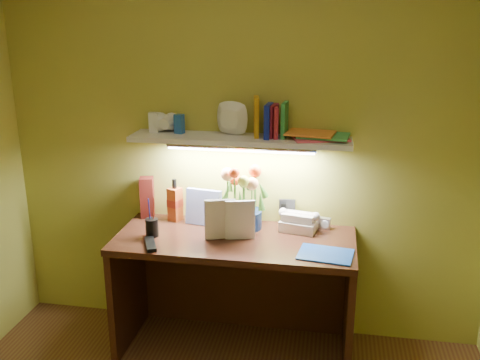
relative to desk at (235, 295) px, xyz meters
name	(u,v)px	position (x,y,z in m)	size (l,w,h in m)	color
desk	(235,295)	(0.00, 0.00, 0.00)	(1.40, 0.60, 0.75)	black
flower_bouquet	(244,197)	(0.03, 0.17, 0.57)	(0.24, 0.24, 0.39)	#0D1D3D
telephone	(299,220)	(0.36, 0.18, 0.44)	(0.21, 0.16, 0.13)	#F3E2D0
desk_clock	(325,223)	(0.52, 0.23, 0.41)	(0.07, 0.03, 0.07)	silver
whisky_bottle	(175,200)	(-0.42, 0.21, 0.51)	(0.07, 0.07, 0.27)	#BE4E1F
whisky_box	(147,197)	(-0.61, 0.24, 0.51)	(0.08, 0.08, 0.26)	#581610
pen_cup	(152,222)	(-0.48, -0.06, 0.47)	(0.08, 0.08, 0.18)	black
art_card	(204,207)	(-0.23, 0.18, 0.49)	(0.22, 0.04, 0.22)	silver
tv_remote	(150,244)	(-0.45, -0.20, 0.39)	(0.05, 0.19, 0.02)	black
blue_folder	(326,254)	(0.53, -0.15, 0.38)	(0.29, 0.21, 0.01)	blue
desk_book_a	(204,220)	(-0.16, -0.06, 0.50)	(0.18, 0.02, 0.24)	silver
desk_book_b	(225,220)	(-0.05, -0.03, 0.49)	(0.17, 0.02, 0.24)	white
wall_shelf	(240,133)	(0.00, 0.19, 0.96)	(1.30, 0.31, 0.26)	white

